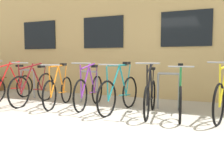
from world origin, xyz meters
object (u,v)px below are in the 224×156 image
Objects in this scene: bicycle_green at (180,97)px; bicycle_orange at (59,90)px; bicycle_maroon at (34,88)px; bicycle_teal at (119,93)px; bicycle_black at (150,96)px; bicycle_red at (11,86)px; bicycle_purple at (90,90)px.

bicycle_green is 2.76m from bicycle_orange.
bicycle_teal is (2.28, 0.05, -0.00)m from bicycle_maroon.
bicycle_black reaches higher than bicycle_green.
bicycle_green is 1.03× the size of bicycle_red.
bicycle_orange is at bearing -176.61° from bicycle_green.
bicycle_orange is 1.52m from bicycle_teal.
bicycle_red is (-4.50, 0.06, -0.01)m from bicycle_green.
bicycle_black is (2.94, 0.06, -0.03)m from bicycle_maroon.
bicycle_maroon is 2.94m from bicycle_black.
bicycle_black is 1.00× the size of bicycle_red.
bicycle_green is at bearing -0.77° from bicycle_red.
bicycle_purple is at bearing 169.91° from bicycle_teal.
bicycle_orange is (1.74, -0.22, 0.01)m from bicycle_red.
bicycle_green is 0.98× the size of bicycle_teal.
bicycle_black is at bearing -2.39° from bicycle_red.
bicycle_maroon is 1.01m from bicycle_red.
bicycle_orange is (-2.76, -0.16, -0.00)m from bicycle_green.
bicycle_purple reaches higher than bicycle_green.
bicycle_teal is at bearing 1.16° from bicycle_maroon.
bicycle_red is at bearing 167.17° from bicycle_maroon.
bicycle_green is 0.58m from bicycle_black.
bicycle_black is at bearing 1.24° from bicycle_teal.
bicycle_red is at bearing 172.67° from bicycle_orange.
bicycle_maroon is at bearing -172.72° from bicycle_purple.
bicycle_red is 0.95× the size of bicycle_teal.
bicycle_teal is at bearing 1.71° from bicycle_orange.
bicycle_red is 1.75m from bicycle_orange.
bicycle_teal is at bearing -178.76° from bicycle_black.
bicycle_orange is at bearing -165.41° from bicycle_purple.
bicycle_red is (-0.98, 0.22, -0.03)m from bicycle_maroon.
bicycle_green is 3.52m from bicycle_maroon.
bicycle_teal reaches higher than bicycle_maroon.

